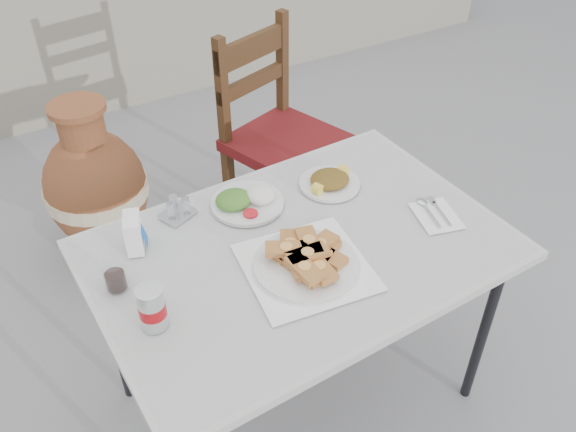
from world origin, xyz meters
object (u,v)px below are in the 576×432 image
cafe_table (300,258)px  salad_rice_plate (246,200)px  chair (279,136)px  pide_plate (306,259)px  cola_glass (115,277)px  terracotta_urn (97,190)px  salad_chopped_plate (330,181)px  condiment_caddy (177,210)px  napkin_holder (134,233)px  soda_can (152,308)px

cafe_table → salad_rice_plate: salad_rice_plate is taller
cafe_table → chair: bearing=64.6°
pide_plate → salad_rice_plate: size_ratio=1.61×
salad_rice_plate → cola_glass: 0.51m
pide_plate → terracotta_urn: bearing=105.4°
cafe_table → salad_chopped_plate: (0.25, 0.22, 0.07)m
salad_rice_plate → condiment_caddy: size_ratio=1.92×
napkin_holder → condiment_caddy: 0.19m
pide_plate → soda_can: (-0.46, 0.01, 0.03)m
salad_chopped_plate → napkin_holder: napkin_holder is taller
pide_plate → salad_chopped_plate: size_ratio=1.85×
salad_rice_plate → condiment_caddy: 0.23m
pide_plate → condiment_caddy: bearing=119.7°
terracotta_urn → pide_plate: bearing=-74.6°
cola_glass → condiment_caddy: size_ratio=0.71×
cola_glass → chair: size_ratio=0.09×
soda_can → terracotta_urn: 1.31m
cafe_table → salad_rice_plate: size_ratio=5.29×
salad_chopped_plate → cola_glass: bearing=-171.8°
pide_plate → soda_can: soda_can is taller
salad_chopped_plate → salad_rice_plate: bearing=171.9°
pide_plate → salad_rice_plate: bearing=92.7°
cafe_table → salad_chopped_plate: size_ratio=6.09×
soda_can → terracotta_urn: size_ratio=0.16×
salad_chopped_plate → cola_glass: (-0.78, -0.11, 0.02)m
cola_glass → chair: 1.29m
chair → terracotta_urn: (-0.81, 0.23, -0.16)m
cola_glass → napkin_holder: size_ratio=0.78×
cafe_table → condiment_caddy: (-0.27, 0.32, 0.08)m
cafe_table → terracotta_urn: size_ratio=1.60×
salad_chopped_plate → soda_can: bearing=-158.2°
condiment_caddy → terracotta_urn: (-0.11, 0.82, -0.41)m
soda_can → terracotta_urn: bearing=84.5°
cafe_table → salad_chopped_plate: bearing=41.2°
salad_rice_plate → chair: bearing=53.4°
condiment_caddy → chair: chair is taller
salad_chopped_plate → napkin_holder: (-0.68, 0.02, 0.04)m
condiment_caddy → cafe_table: bearing=-49.8°
napkin_holder → chair: bearing=56.5°
salad_rice_plate → cafe_table: bearing=-78.9°
salad_chopped_plate → soda_can: soda_can is taller
salad_rice_plate → napkin_holder: 0.39m
pide_plate → salad_rice_plate: pide_plate is taller
condiment_caddy → chair: size_ratio=0.12×
cafe_table → pide_plate: bearing=-110.5°
condiment_caddy → cola_glass: bearing=-141.3°
cafe_table → napkin_holder: (-0.43, 0.24, 0.11)m
salad_chopped_plate → terracotta_urn: salad_chopped_plate is taller
salad_rice_plate → chair: (0.48, 0.65, -0.25)m
salad_chopped_plate → chair: (0.19, 0.69, -0.25)m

